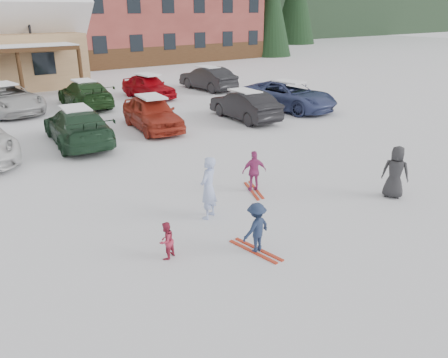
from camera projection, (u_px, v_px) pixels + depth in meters
ground at (238, 231)px, 10.73m from camera, size 160.00×160.00×0.00m
lamp_post at (30, 30)px, 28.77m from camera, size 0.50×0.25×6.88m
conifer_3 at (21, 9)px, 45.15m from camera, size 3.96×3.96×9.18m
adult_skier at (208, 188)px, 11.17m from camera, size 0.72×0.64×1.66m
toddler_red at (166, 241)px, 9.43m from camera, size 0.51×0.47×0.86m
child_navy at (256, 228)px, 9.65m from camera, size 0.82×0.54×1.18m
skis_child_navy at (256, 250)px, 9.85m from camera, size 0.40×1.41×0.03m
child_magenta at (254, 171)px, 12.91m from camera, size 0.79×0.57×1.25m
skis_child_magenta at (254, 190)px, 13.13m from camera, size 0.74×1.37×0.03m
bystander_dark at (395, 172)px, 12.44m from camera, size 0.77×0.88×1.53m
parked_car_3 at (77, 126)px, 17.50m from camera, size 2.61×5.22×1.46m
parked_car_4 at (152, 113)px, 19.64m from camera, size 2.34×4.57×1.49m
parked_car_5 at (245, 105)px, 21.37m from camera, size 1.81×4.40×1.42m
parked_car_6 at (288, 95)px, 23.58m from camera, size 3.18×5.70×1.51m
parked_car_10 at (6, 98)px, 22.77m from camera, size 3.31×5.80×1.53m
parked_car_11 at (85, 94)px, 24.18m from camera, size 2.29×5.10×1.45m
parked_car_12 at (148, 86)px, 26.66m from camera, size 2.08×4.32×1.42m
parked_car_13 at (208, 78)px, 29.35m from camera, size 1.84×4.69×1.52m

